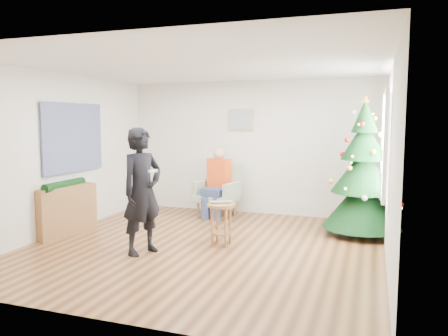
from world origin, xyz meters
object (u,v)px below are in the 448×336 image
at_px(christmas_tree, 363,173).
at_px(console, 65,211).
at_px(standing_man, 142,191).
at_px(armchair, 218,197).
at_px(stool, 221,224).

relative_size(christmas_tree, console, 2.24).
bearing_deg(console, standing_man, 2.07).
relative_size(christmas_tree, armchair, 2.23).
distance_m(christmas_tree, stool, 2.44).
bearing_deg(console, stool, 23.08).
xyz_separation_m(christmas_tree, armchair, (-2.65, 0.54, -0.64)).
bearing_deg(standing_man, console, 97.99).
xyz_separation_m(armchair, console, (-1.83, -2.13, 0.03)).
relative_size(christmas_tree, stool, 3.60).
relative_size(christmas_tree, standing_man, 1.28).
xyz_separation_m(standing_man, console, (-1.64, 0.42, -0.47)).
height_order(stool, armchair, armchair).
bearing_deg(armchair, standing_man, -83.98).
bearing_deg(stool, christmas_tree, 33.80).
bearing_deg(christmas_tree, console, -160.40).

